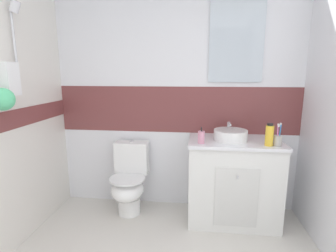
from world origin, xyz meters
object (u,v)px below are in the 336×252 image
(sink_basin, at_px, (230,135))
(mouthwash_bottle, at_px, (269,135))
(soap_dispenser, at_px, (201,137))
(toothbrush_cup, at_px, (278,140))
(toilet, at_px, (129,181))

(sink_basin, distance_m, mouthwash_bottle, 0.36)
(soap_dispenser, xyz_separation_m, mouthwash_bottle, (0.61, -0.01, 0.04))
(sink_basin, bearing_deg, toothbrush_cup, -22.45)
(mouthwash_bottle, bearing_deg, toothbrush_cup, -0.90)
(toilet, xyz_separation_m, mouthwash_bottle, (1.36, -0.20, 0.59))
(sink_basin, height_order, toilet, sink_basin)
(toilet, height_order, mouthwash_bottle, mouthwash_bottle)
(toothbrush_cup, bearing_deg, sink_basin, 157.55)
(sink_basin, xyz_separation_m, mouthwash_bottle, (0.32, -0.16, 0.04))
(sink_basin, relative_size, soap_dispenser, 2.35)
(soap_dispenser, distance_m, mouthwash_bottle, 0.61)
(toothbrush_cup, distance_m, mouthwash_bottle, 0.09)
(toothbrush_cup, xyz_separation_m, soap_dispenser, (-0.68, 0.01, 0.00))
(sink_basin, distance_m, toilet, 1.17)
(toothbrush_cup, distance_m, soap_dispenser, 0.68)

